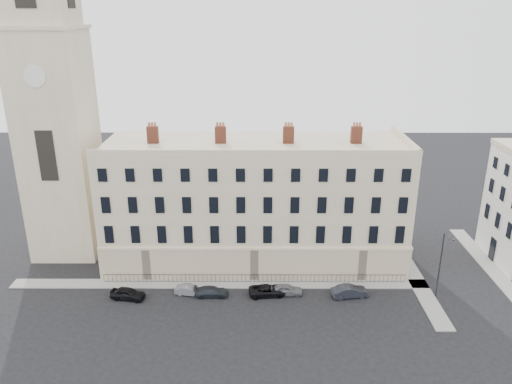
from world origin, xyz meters
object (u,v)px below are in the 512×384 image
car_a (128,294)px  streetlamp (441,262)px  car_d (268,290)px  car_e (286,290)px  car_b (190,290)px  car_c (211,292)px  car_f (350,291)px

car_a → streetlamp: 34.26m
car_d → car_e: 2.09m
car_b → car_c: bearing=-86.9°
car_e → car_f: car_f is taller
car_b → car_f: bearing=-81.5°
car_a → car_b: bearing=-72.7°
car_a → car_e: size_ratio=1.07×
car_f → streetlamp: bearing=-99.0°
car_b → car_d: car_d is taller
car_c → car_f: (15.30, -0.11, 0.12)m
car_c → streetlamp: (24.94, -0.02, 3.69)m
car_d → car_e: bearing=-93.4°
car_d → car_f: 9.07m
car_b → car_f: car_f is taller
car_c → car_d: bearing=-89.4°
car_d → streetlamp: (18.70, -0.23, 3.65)m
car_c → car_a: bearing=92.4°
car_b → car_c: (2.43, -0.28, -0.00)m
car_f → streetlamp: 10.28m
car_d → car_b: bearing=82.8°
streetlamp → car_c: bearing=-155.1°
car_b → streetlamp: 27.62m
car_b → car_e: car_e is taller
car_f → car_d: bearing=78.5°
car_e → streetlamp: size_ratio=0.47×
car_b → car_a: bearing=107.2°
car_a → car_f: bearing=-79.1°
car_a → car_c: bearing=-76.5°
car_c → car_f: car_f is taller
car_b → car_e: (10.76, 0.05, 0.06)m
car_a → car_e: (17.45, 0.93, -0.04)m
car_a → car_c: 9.14m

